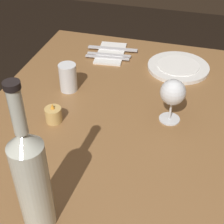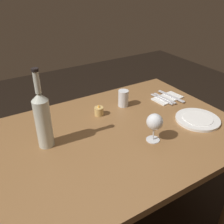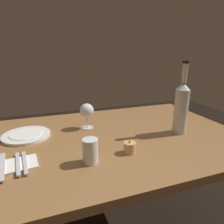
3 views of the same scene
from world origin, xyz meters
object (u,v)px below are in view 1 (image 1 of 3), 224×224
votive_candle (54,115)px  dinner_plate (178,67)px  wine_glass_left (173,93)px  fork_inner (109,55)px  table_knife (113,49)px  fork_outer (107,57)px  water_tumbler (68,79)px  wine_bottle (32,178)px  folded_napkin (111,53)px

votive_candle → dinner_plate: size_ratio=0.28×
wine_glass_left → fork_inner: wine_glass_left is taller
table_knife → votive_candle: bearing=174.4°
fork_outer → table_knife: 0.08m
votive_candle → water_tumbler: bearing=6.5°
votive_candle → fork_inner: (0.45, -0.05, -0.01)m
wine_bottle → votive_candle: 0.38m
folded_napkin → table_knife: bearing=0.0°
votive_candle → folded_napkin: size_ratio=0.33×
fork_inner → dinner_plate: bearing=-93.6°
votive_candle → fork_inner: bearing=-6.3°
folded_napkin → dinner_plate: bearing=-98.5°
dinner_plate → fork_outer: dinner_plate is taller
folded_napkin → table_knife: size_ratio=0.95×
wine_glass_left → wine_bottle: (-0.45, 0.23, 0.04)m
dinner_plate → table_knife: size_ratio=1.13×
water_tumbler → dinner_plate: size_ratio=0.42×
votive_candle → folded_napkin: 0.48m
votive_candle → fork_outer: votive_candle is taller
folded_napkin → wine_bottle: bearing=-175.3°
folded_napkin → fork_outer: size_ratio=1.11×
water_tumbler → table_knife: 0.33m
wine_bottle → folded_napkin: 0.83m
wine_glass_left → water_tumbler: (0.07, 0.37, -0.06)m
dinner_plate → table_knife: bearing=75.7°
votive_candle → dinner_plate: bearing=-37.9°
water_tumbler → table_knife: size_ratio=0.47×
folded_napkin → fork_outer: (-0.05, 0.00, 0.01)m
wine_bottle → table_knife: size_ratio=1.79×
wine_bottle → dinner_plate: bearing=-15.7°
wine_bottle → water_tumbler: size_ratio=3.79×
folded_napkin → wine_glass_left: bearing=-140.8°
wine_bottle → fork_inner: 0.81m
fork_inner → wine_bottle: bearing=-175.1°
table_knife → wine_glass_left: bearing=-143.0°
water_tumbler → folded_napkin: water_tumbler is taller
wine_bottle → wine_glass_left: bearing=-27.2°
fork_inner → fork_outer: size_ratio=1.00×
wine_glass_left → folded_napkin: size_ratio=0.72×
fork_outer → table_knife: (0.08, 0.00, 0.00)m
dinner_plate → table_knife: dinner_plate is taller
folded_napkin → fork_inner: (-0.02, 0.00, 0.01)m
wine_bottle → dinner_plate: 0.82m
table_knife → folded_napkin: bearing=180.0°
fork_inner → fork_outer: 0.03m
wine_bottle → fork_inner: (0.79, 0.07, -0.13)m
dinner_plate → fork_outer: size_ratio=1.32×
wine_bottle → water_tumbler: bearing=14.7°
fork_inner → table_knife: 0.05m
wine_glass_left → fork_outer: wine_glass_left is taller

